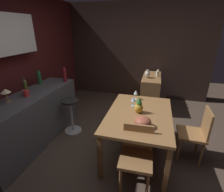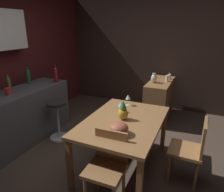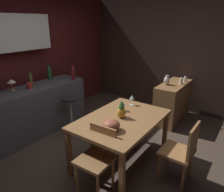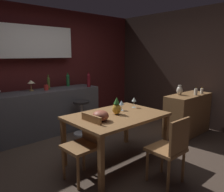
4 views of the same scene
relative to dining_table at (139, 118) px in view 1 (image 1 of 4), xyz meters
name	(u,v)px [view 1 (image 1 of 4)]	position (x,y,z in m)	size (l,w,h in m)	color
ground_plane	(121,148)	(0.02, 0.28, -0.66)	(9.00, 9.00, 0.00)	#47382D
wall_kitchen_back	(2,62)	(-0.05, 2.36, 0.75)	(5.20, 0.33, 2.60)	#4C1919
wall_side_right	(130,52)	(2.57, 0.58, 0.64)	(0.10, 4.40, 2.60)	#33231E
dining_table	(139,118)	(0.00, 0.00, 0.00)	(1.39, 0.96, 0.74)	olive
kitchen_counter	(33,119)	(-0.16, 1.84, -0.21)	(2.10, 0.60, 0.90)	#4C4C51
sideboard_cabinet	(150,92)	(1.88, -0.10, -0.25)	(1.10, 0.44, 0.82)	olive
chair_near_window	(136,154)	(-0.61, -0.05, -0.18)	(0.41, 0.41, 0.84)	olive
chair_by_doorway	(196,132)	(0.10, -0.86, -0.18)	(0.40, 0.40, 0.87)	olive
bar_stool	(72,115)	(0.27, 1.32, -0.29)	(0.34, 0.34, 0.69)	#262323
wine_glass_left	(133,99)	(0.23, 0.13, 0.20)	(0.08, 0.08, 0.16)	silver
wine_glass_right	(136,93)	(0.52, 0.13, 0.21)	(0.08, 0.08, 0.17)	silver
pineapple_centerpiece	(139,106)	(0.02, 0.02, 0.19)	(0.13, 0.13, 0.26)	gold
fruit_bowl	(143,122)	(-0.37, -0.08, 0.15)	(0.22, 0.22, 0.14)	#9E4C38
wine_bottle_green	(39,77)	(0.41, 2.04, 0.38)	(0.08, 0.08, 0.30)	#1E592D
wine_bottle_olive	(26,87)	(-0.12, 1.90, 0.38)	(0.06, 0.06, 0.30)	#475623
wine_bottle_ruby	(65,74)	(0.70, 1.64, 0.39)	(0.07, 0.07, 0.32)	maroon
cup_red	(26,93)	(-0.20, 1.84, 0.29)	(0.12, 0.08, 0.11)	red
counter_lamp	(6,92)	(-0.46, 1.96, 0.40)	(0.15, 0.15, 0.21)	#A58447
pillar_candle_tall	(157,74)	(1.92, -0.22, 0.22)	(0.06, 0.06, 0.15)	white
pillar_candle_short	(158,72)	(2.13, -0.23, 0.21)	(0.06, 0.06, 0.14)	white
vase_ceramic_ivory	(147,74)	(1.71, 0.01, 0.25)	(0.12, 0.12, 0.19)	beige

